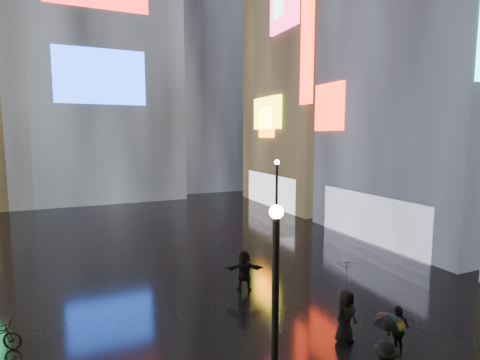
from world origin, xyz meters
TOP-DOWN VIEW (x-y plane):
  - ground at (0.00, 20.00)m, footprint 140.00×140.00m
  - building_right_mid at (15.98, 17.01)m, footprint 10.28×13.70m
  - building_right_far at (15.98, 30.00)m, footprint 10.28×12.00m
  - tower_flank_right at (9.00, 46.00)m, footprint 12.00×12.00m
  - lamp_near at (-1.74, 6.20)m, footprint 0.30×0.30m
  - lamp_far at (5.34, 18.67)m, footprint 0.30×0.30m
  - pedestrian_3 at (3.16, 7.30)m, footprint 0.93×0.45m
  - pedestrian_4 at (2.17, 8.51)m, footprint 0.96×0.74m
  - pedestrian_5 at (0.85, 13.47)m, footprint 1.73×1.08m
  - umbrella_1 at (1.05, 5.73)m, footprint 1.12×1.12m
  - umbrella_2 at (2.17, 8.51)m, footprint 1.32×1.33m

SIDE VIEW (x-z plane):
  - ground at x=0.00m, z-range 0.00..0.00m
  - pedestrian_3 at x=3.16m, z-range 0.00..1.54m
  - pedestrian_4 at x=2.17m, z-range 0.00..1.74m
  - pedestrian_5 at x=0.85m, z-range 0.00..1.78m
  - umbrella_1 at x=1.05m, z-range 1.74..2.45m
  - umbrella_2 at x=2.17m, z-range 1.74..2.70m
  - lamp_near at x=-1.74m, z-range 0.34..5.54m
  - lamp_far at x=5.34m, z-range 0.34..5.54m
  - building_right_far at x=15.98m, z-range -0.02..27.98m
  - building_right_mid at x=15.98m, z-range -0.01..29.99m
  - tower_flank_right at x=9.00m, z-range 0.00..34.00m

